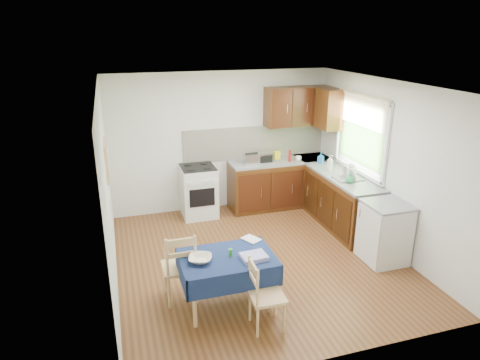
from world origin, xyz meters
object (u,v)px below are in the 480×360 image
object	(u,v)px
dining_table	(227,265)
sandwich_press	(263,157)
kettle	(351,172)
chair_near	(263,293)
dish_rack	(348,178)
chair_far	(180,265)
toaster	(251,159)

from	to	relation	value
dining_table	sandwich_press	xyz separation A→B (m)	(1.44, 2.75, 0.42)
kettle	dining_table	bearing A→B (deg)	-150.07
chair_near	dish_rack	bearing A→B (deg)	-45.50
dining_table	kettle	distance (m)	2.86
dining_table	dish_rack	world-z (taller)	dish_rack
kettle	chair_near	bearing A→B (deg)	-138.66
chair_near	sandwich_press	size ratio (longest dim) A/B	3.07
chair_far	sandwich_press	size ratio (longest dim) A/B	3.37
dish_rack	kettle	world-z (taller)	kettle
chair_near	sandwich_press	xyz separation A→B (m)	(1.17, 3.26, 0.53)
chair_near	toaster	world-z (taller)	toaster
sandwich_press	chair_near	bearing A→B (deg)	-85.45
dish_rack	kettle	xyz separation A→B (m)	(0.04, -0.02, 0.09)
dining_table	chair_near	xyz separation A→B (m)	(0.27, -0.51, -0.12)
sandwich_press	dish_rack	distance (m)	1.64
chair_far	chair_near	world-z (taller)	chair_far
toaster	kettle	distance (m)	1.77
toaster	dish_rack	xyz separation A→B (m)	(1.23, -1.21, -0.07)
dining_table	dish_rack	xyz separation A→B (m)	(2.41, 1.43, 0.36)
chair_far	chair_near	size ratio (longest dim) A/B	1.10
chair_near	toaster	distance (m)	3.32
dining_table	sandwich_press	world-z (taller)	sandwich_press
toaster	sandwich_press	size ratio (longest dim) A/B	1.00
chair_far	dish_rack	bearing A→B (deg)	-158.19
dining_table	dish_rack	distance (m)	2.82
dining_table	toaster	world-z (taller)	toaster
chair_near	kettle	size ratio (longest dim) A/B	3.17
toaster	sandwich_press	bearing A→B (deg)	18.49
kettle	chair_far	bearing A→B (deg)	-158.96
chair_near	toaster	size ratio (longest dim) A/B	3.07
dining_table	sandwich_press	size ratio (longest dim) A/B	4.04
dining_table	kettle	bearing A→B (deg)	9.01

